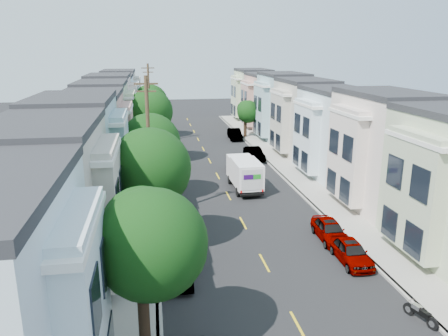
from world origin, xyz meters
name	(u,v)px	position (x,y,z in m)	size (l,w,h in m)	color
ground	(243,223)	(0.00, 0.00, 0.00)	(160.00, 160.00, 0.00)	black
road_slab	(213,168)	(0.00, 15.00, 0.01)	(12.00, 70.00, 0.02)	black
curb_left	(154,170)	(-6.05, 15.00, 0.07)	(0.30, 70.00, 0.15)	gray
curb_right	(270,165)	(6.05, 15.00, 0.07)	(0.30, 70.00, 0.15)	gray
sidewalk_left	(141,170)	(-7.35, 15.00, 0.07)	(2.60, 70.00, 0.15)	gray
sidewalk_right	(282,164)	(7.35, 15.00, 0.07)	(2.60, 70.00, 0.15)	gray
centerline	(213,168)	(0.00, 15.00, 0.00)	(0.12, 70.00, 0.01)	gold
townhouse_row_left	(102,173)	(-11.15, 15.00, 0.00)	(5.00, 70.00, 8.50)	silver
townhouse_row_right	(316,164)	(11.15, 15.00, 0.00)	(5.00, 70.00, 8.50)	silver
tree_a	(148,245)	(-6.30, -13.25, 4.98)	(4.16, 4.16, 7.09)	black
tree_b	(149,169)	(-6.30, -3.48, 5.20)	(4.70, 4.70, 7.57)	black
tree_c	(149,143)	(-6.30, 5.92, 4.72)	(4.70, 4.70, 7.08)	black
tree_d	(149,112)	(-6.30, 17.72, 5.58)	(4.70, 4.70, 7.96)	black
tree_e	(150,102)	(-6.30, 31.81, 4.97)	(4.70, 4.70, 7.34)	black
tree_far_r	(248,112)	(6.90, 30.34, 3.54)	(3.10, 3.10, 5.12)	black
utility_pole_near	(149,149)	(-6.30, 2.00, 5.15)	(1.60, 0.26, 10.00)	#42301E
utility_pole_far	(149,104)	(-6.30, 28.00, 5.15)	(1.60, 0.26, 10.00)	#42301E
fedex_truck	(244,173)	(1.69, 7.60, 1.51)	(2.17, 5.64, 2.71)	white
lead_sedan	(234,164)	(1.96, 13.76, 0.67)	(1.58, 4.13, 1.34)	black
parked_left_b	(179,269)	(-4.90, -7.07, 0.63)	(1.33, 3.78, 1.26)	#091735
parked_left_c	(173,221)	(-4.90, -0.34, 0.62)	(1.74, 4.13, 1.24)	#A9AAAD
parked_left_d	(166,168)	(-4.90, 13.46, 0.64)	(1.51, 3.94, 1.28)	#551708
parked_right_a	(351,252)	(4.90, -6.69, 0.65)	(1.53, 3.99, 1.30)	slate
parked_right_b	(330,230)	(4.90, -3.61, 0.67)	(1.57, 4.11, 1.33)	silver
parked_right_c	(254,154)	(4.90, 17.59, 0.70)	(1.48, 4.19, 1.40)	black
parked_right_d	(235,134)	(4.90, 29.13, 0.72)	(1.53, 4.34, 1.45)	black
motorcycle	(420,314)	(5.49, -12.52, 0.38)	(0.25, 1.83, 0.73)	black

